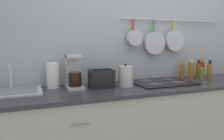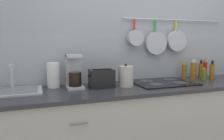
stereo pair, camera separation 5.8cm
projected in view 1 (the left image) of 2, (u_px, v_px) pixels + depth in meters
name	position (u px, v px, depth m)	size (l,w,h in m)	color
wall_back	(135.00, 48.00, 2.49)	(7.20, 0.15, 2.60)	#999EA8
cabinet_base	(149.00, 129.00, 2.27)	(3.15, 0.61, 0.87)	#B7B2A8
countertop	(150.00, 87.00, 2.21)	(3.19, 0.63, 0.03)	#2D2D33
sink_basin	(10.00, 91.00, 1.86)	(0.51, 0.37, 0.24)	#B7BABF
paper_towel_roll	(53.00, 75.00, 2.06)	(0.12, 0.12, 0.24)	white
coffee_maker	(74.00, 74.00, 2.06)	(0.16, 0.20, 0.31)	#B7BABF
toaster	(101.00, 79.00, 2.07)	(0.25, 0.14, 0.18)	black
kettle	(125.00, 76.00, 2.13)	(0.15, 0.15, 0.22)	beige
cooktop	(162.00, 82.00, 2.32)	(0.62, 0.48, 0.01)	black
bottle_hot_sauce	(182.00, 71.00, 2.60)	(0.05, 0.05, 0.20)	#8C5919
bottle_dish_soap	(191.00, 70.00, 2.56)	(0.07, 0.07, 0.24)	#8C5919
bottle_sesame_oil	(202.00, 74.00, 2.50)	(0.05, 0.05, 0.14)	#4C721E
bottle_cooking_wine	(198.00, 70.00, 2.63)	(0.05, 0.05, 0.21)	#8C5919
bottle_olive_oil	(209.00, 71.00, 2.55)	(0.05, 0.05, 0.22)	#8C5919
bottle_vinegar	(202.00, 69.00, 2.74)	(0.05, 0.05, 0.22)	red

